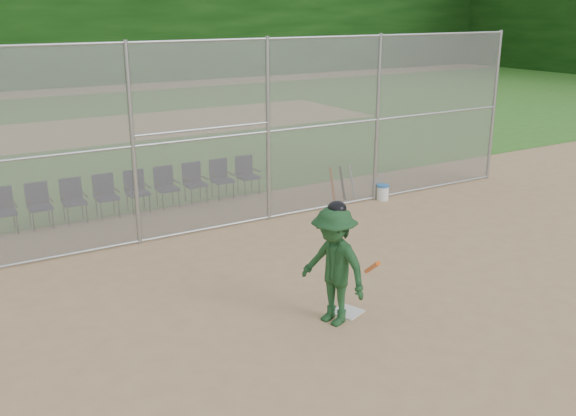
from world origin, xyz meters
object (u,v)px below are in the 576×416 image
home_plate (347,312)px  chair_0 (4,212)px  batter_at_plate (334,265)px  water_cooler (383,192)px

home_plate → chair_0: bearing=120.8°
home_plate → chair_0: 7.83m
home_plate → batter_at_plate: bearing=-159.7°
batter_at_plate → home_plate: bearing=20.3°
home_plate → batter_at_plate: (-0.38, -0.14, 0.92)m
batter_at_plate → chair_0: size_ratio=2.00×
water_cooler → chair_0: 8.67m
batter_at_plate → water_cooler: (4.76, 4.67, -0.73)m
batter_at_plate → chair_0: bearing=117.9°
batter_at_plate → chair_0: batter_at_plate is taller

